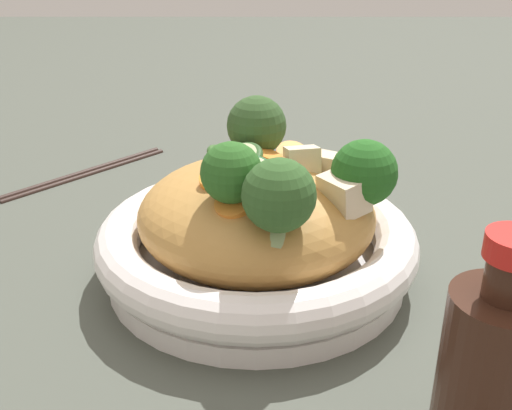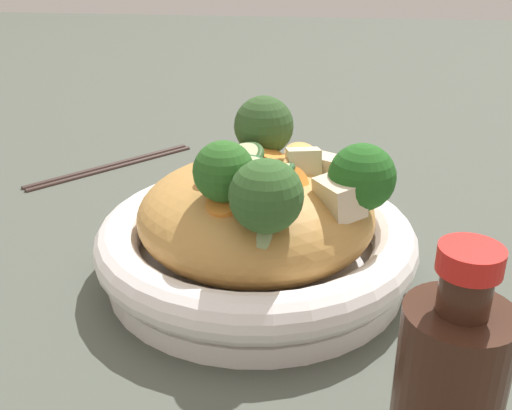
# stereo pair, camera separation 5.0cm
# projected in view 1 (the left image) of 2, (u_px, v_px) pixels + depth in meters

# --- Properties ---
(ground_plane) EXTENTS (3.00, 3.00, 0.00)m
(ground_plane) POSITION_uv_depth(u_px,v_px,m) (256.00, 274.00, 0.52)
(ground_plane) COLOR #484C43
(serving_bowl) EXTENTS (0.26, 0.26, 0.05)m
(serving_bowl) POSITION_uv_depth(u_px,v_px,m) (256.00, 246.00, 0.51)
(serving_bowl) COLOR white
(serving_bowl) RESTS_ON ground_plane
(noodle_heap) EXTENTS (0.19, 0.19, 0.09)m
(noodle_heap) POSITION_uv_depth(u_px,v_px,m) (256.00, 214.00, 0.50)
(noodle_heap) COLOR #B98441
(noodle_heap) RESTS_ON serving_bowl
(broccoli_florets) EXTENTS (0.20, 0.16, 0.07)m
(broccoli_florets) POSITION_uv_depth(u_px,v_px,m) (284.00, 165.00, 0.46)
(broccoli_florets) COLOR #96BE7C
(broccoli_florets) RESTS_ON serving_bowl
(carrot_coins) EXTENTS (0.16, 0.10, 0.04)m
(carrot_coins) POSITION_uv_depth(u_px,v_px,m) (266.00, 171.00, 0.49)
(carrot_coins) COLOR orange
(carrot_coins) RESTS_ON serving_bowl
(zucchini_slices) EXTENTS (0.09, 0.08, 0.03)m
(zucchini_slices) POSITION_uv_depth(u_px,v_px,m) (244.00, 166.00, 0.48)
(zucchini_slices) COLOR beige
(zucchini_slices) RESTS_ON serving_bowl
(chicken_chunks) EXTENTS (0.09, 0.07, 0.04)m
(chicken_chunks) POSITION_uv_depth(u_px,v_px,m) (327.00, 177.00, 0.48)
(chicken_chunks) COLOR beige
(chicken_chunks) RESTS_ON serving_bowl
(soy_sauce_bottle) EXTENTS (0.05, 0.05, 0.15)m
(soy_sauce_bottle) POSITION_uv_depth(u_px,v_px,m) (487.00, 387.00, 0.31)
(soy_sauce_bottle) COLOR #381E14
(soy_sauce_bottle) RESTS_ON ground_plane
(chopsticks_pair) EXTENTS (0.17, 0.16, 0.01)m
(chopsticks_pair) POSITION_uv_depth(u_px,v_px,m) (86.00, 171.00, 0.73)
(chopsticks_pair) COLOR black
(chopsticks_pair) RESTS_ON ground_plane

